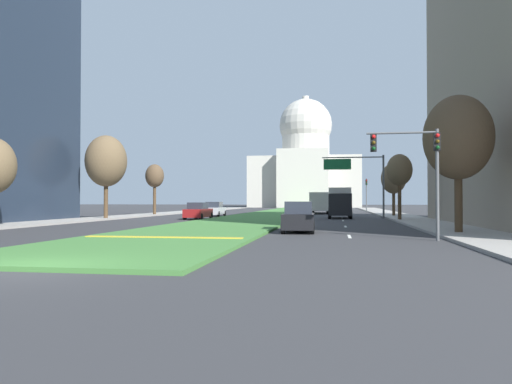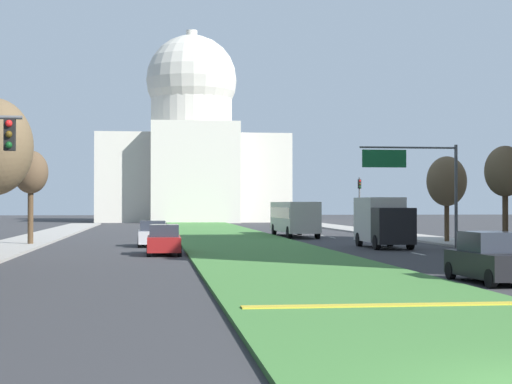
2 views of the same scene
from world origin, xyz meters
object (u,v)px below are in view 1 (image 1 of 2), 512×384
object	(u,v)px
street_tree_left_mid	(106,161)
street_tree_right_far	(394,179)
traffic_light_far_right	(366,191)
sedan_lead_stopped	(299,218)
traffic_light_near_right	(418,159)
box_truck_delivery	(340,202)
overhead_guide_sign	(360,173)
street_tree_left_far	(155,177)
city_bus	(320,201)
sedan_distant	(214,209)
street_tree_right_mid	(399,171)
sedan_midblock	(198,211)
street_tree_right_near	(458,138)
capitol_building	(306,166)

from	to	relation	value
street_tree_left_mid	street_tree_right_far	size ratio (longest dim) A/B	1.33
traffic_light_far_right	sedan_lead_stopped	distance (m)	46.44
traffic_light_near_right	box_truck_delivery	world-z (taller)	traffic_light_near_right
overhead_guide_sign	street_tree_left_far	bearing A→B (deg)	165.31
sedan_lead_stopped	city_bus	xyz separation A→B (m)	(0.00, 41.39, 0.93)
traffic_light_far_right	street_tree_left_far	size ratio (longest dim) A/B	0.82
traffic_light_near_right	box_truck_delivery	size ratio (longest dim) A/B	0.81
sedan_distant	city_bus	xyz separation A→B (m)	(11.90, 14.52, 0.98)
traffic_light_near_right	street_tree_left_mid	size ratio (longest dim) A/B	0.63
box_truck_delivery	street_tree_left_far	bearing A→B (deg)	167.07
sedan_distant	street_tree_right_far	bearing A→B (deg)	4.65
street_tree_right_mid	sedan_midblock	world-z (taller)	street_tree_right_mid
street_tree_right_mid	street_tree_left_far	world-z (taller)	street_tree_left_far
street_tree_left_far	box_truck_delivery	bearing A→B (deg)	-12.93
traffic_light_near_right	sedan_distant	bearing A→B (deg)	119.12
street_tree_right_far	sedan_midblock	size ratio (longest dim) A/B	1.35
overhead_guide_sign	street_tree_left_far	world-z (taller)	overhead_guide_sign
street_tree_right_near	street_tree_left_mid	bearing A→B (deg)	150.22
street_tree_left_mid	sedan_distant	world-z (taller)	street_tree_left_mid
traffic_light_near_right	city_bus	size ratio (longest dim) A/B	0.47
sedan_lead_stopped	sedan_midblock	size ratio (longest dim) A/B	0.96
street_tree_left_far	capitol_building	bearing A→B (deg)	79.46
street_tree_right_mid	sedan_midblock	size ratio (longest dim) A/B	1.33
traffic_light_far_right	sedan_midblock	world-z (taller)	traffic_light_far_right
capitol_building	sedan_distant	bearing A→B (deg)	-94.49
street_tree_left_mid	street_tree_left_far	size ratio (longest dim) A/B	1.30
sedan_lead_stopped	box_truck_delivery	distance (m)	23.46
street_tree_right_near	street_tree_right_mid	bearing A→B (deg)	92.79
street_tree_right_far	sedan_distant	size ratio (longest dim) A/B	1.39
street_tree_right_mid	street_tree_left_far	xyz separation A→B (m)	(-27.84, 11.70, 0.23)
traffic_light_far_right	street_tree_right_mid	distance (m)	29.14
traffic_light_near_right	sedan_midblock	bearing A→B (deg)	126.91
traffic_light_far_right	street_tree_left_far	world-z (taller)	street_tree_left_far
street_tree_right_mid	city_bus	distance (m)	26.01
street_tree_left_mid	sedan_midblock	world-z (taller)	street_tree_left_mid
street_tree_right_near	street_tree_left_far	xyz separation A→B (m)	(-28.70, 29.31, -0.48)
street_tree_right_far	street_tree_left_far	bearing A→B (deg)	-179.86
sedan_midblock	street_tree_left_mid	bearing A→B (deg)	-166.26
capitol_building	traffic_light_far_right	bearing A→B (deg)	-77.84
street_tree_right_near	street_tree_left_mid	xyz separation A→B (m)	(-28.72, 16.43, 0.40)
capitol_building	street_tree_right_near	world-z (taller)	capitol_building
street_tree_left_mid	street_tree_right_far	xyz separation A→B (m)	(28.71, 12.95, -1.33)
traffic_light_far_right	city_bus	xyz separation A→B (m)	(-6.80, -4.48, -1.54)
traffic_light_far_right	sedan_distant	world-z (taller)	traffic_light_far_right
traffic_light_far_right	sedan_distant	size ratio (longest dim) A/B	1.17
sedan_midblock	box_truck_delivery	size ratio (longest dim) A/B	0.71
traffic_light_far_right	box_truck_delivery	world-z (taller)	traffic_light_far_right
traffic_light_far_right	street_tree_left_far	xyz separation A→B (m)	(-26.74, -17.39, 1.49)
street_tree_right_far	sedan_lead_stopped	bearing A→B (deg)	-107.05
capitol_building	overhead_guide_sign	bearing A→B (deg)	-82.78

